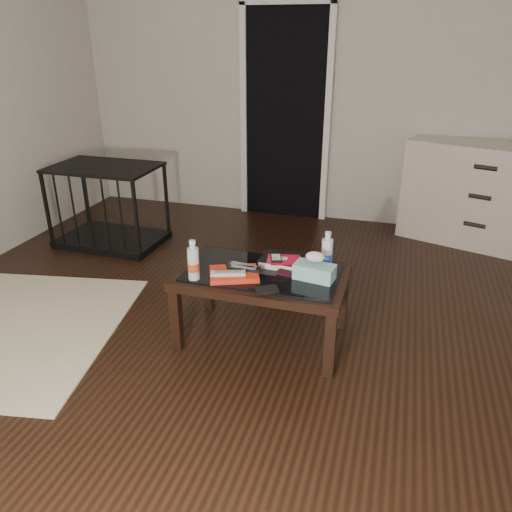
{
  "coord_description": "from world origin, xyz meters",
  "views": [
    {
      "loc": [
        0.75,
        -2.42,
        1.77
      ],
      "look_at": [
        -0.02,
        0.17,
        0.55
      ],
      "focal_mm": 35.0,
      "sensor_mm": 36.0,
      "label": 1
    }
  ],
  "objects": [
    {
      "name": "ground",
      "position": [
        0.0,
        0.0,
        0.0
      ],
      "size": [
        5.0,
        5.0,
        0.0
      ],
      "primitive_type": "plane",
      "color": "black",
      "rests_on": "ground"
    },
    {
      "name": "room_shell",
      "position": [
        0.0,
        0.0,
        1.62
      ],
      "size": [
        5.0,
        5.0,
        5.0
      ],
      "color": "#B7B3A9",
      "rests_on": "ground"
    },
    {
      "name": "doorway",
      "position": [
        -0.4,
        2.47,
        1.02
      ],
      "size": [
        0.9,
        0.08,
        2.07
      ],
      "color": "black",
      "rests_on": "ground"
    },
    {
      "name": "coffee_table",
      "position": [
        0.03,
        0.15,
        0.4
      ],
      "size": [
        1.0,
        0.6,
        0.46
      ],
      "color": "black",
      "rests_on": "ground"
    },
    {
      "name": "dresser",
      "position": [
        1.41,
        2.23,
        0.45
      ],
      "size": [
        1.3,
        0.85,
        0.9
      ],
      "rotation": [
        0.0,
        0.0,
        -0.32
      ],
      "color": "beige",
      "rests_on": "ground"
    },
    {
      "name": "pet_crate",
      "position": [
        -1.71,
        1.26,
        0.23
      ],
      "size": [
        0.92,
        0.63,
        0.71
      ],
      "rotation": [
        0.0,
        0.0,
        -0.03
      ],
      "color": "black",
      "rests_on": "ground"
    },
    {
      "name": "magazines",
      "position": [
        -0.11,
        0.04,
        0.48
      ],
      "size": [
        0.34,
        0.3,
        0.03
      ],
      "primitive_type": "cube",
      "rotation": [
        0.0,
        0.0,
        0.39
      ],
      "color": "red",
      "rests_on": "coffee_table"
    },
    {
      "name": "remote_silver",
      "position": [
        -0.13,
        -0.01,
        0.5
      ],
      "size": [
        0.21,
        0.11,
        0.02
      ],
      "primitive_type": "cube",
      "rotation": [
        0.0,
        0.0,
        0.34
      ],
      "color": "#B8B9BD",
      "rests_on": "magazines"
    },
    {
      "name": "remote_black_front",
      "position": [
        -0.07,
        0.08,
        0.5
      ],
      "size": [
        0.2,
        0.05,
        0.02
      ],
      "primitive_type": "cube",
      "rotation": [
        0.0,
        0.0,
        0.0
      ],
      "color": "black",
      "rests_on": "magazines"
    },
    {
      "name": "remote_black_back",
      "position": [
        -0.08,
        0.11,
        0.5
      ],
      "size": [
        0.2,
        0.08,
        0.02
      ],
      "primitive_type": "cube",
      "rotation": [
        0.0,
        0.0,
        -0.13
      ],
      "color": "black",
      "rests_on": "magazines"
    },
    {
      "name": "textbook",
      "position": [
        0.11,
        0.28,
        0.48
      ],
      "size": [
        0.26,
        0.21,
        0.05
      ],
      "primitive_type": "cube",
      "rotation": [
        0.0,
        0.0,
        -0.05
      ],
      "color": "black",
      "rests_on": "coffee_table"
    },
    {
      "name": "dvd_mailers",
      "position": [
        0.13,
        0.26,
        0.51
      ],
      "size": [
        0.21,
        0.17,
        0.01
      ],
      "primitive_type": "cube",
      "rotation": [
        0.0,
        0.0,
        0.19
      ],
      "color": "red",
      "rests_on": "textbook"
    },
    {
      "name": "ipod",
      "position": [
        0.09,
        0.23,
        0.52
      ],
      "size": [
        0.09,
        0.12,
        0.02
      ],
      "primitive_type": "cube",
      "rotation": [
        0.0,
        0.0,
        0.32
      ],
      "color": "black",
      "rests_on": "dvd_mailers"
    },
    {
      "name": "flip_phone",
      "position": [
        0.17,
        0.15,
        0.47
      ],
      "size": [
        0.1,
        0.06,
        0.02
      ],
      "primitive_type": "cube",
      "rotation": [
        0.0,
        0.0,
        -0.21
      ],
      "color": "black",
      "rests_on": "coffee_table"
    },
    {
      "name": "wallet",
      "position": [
        0.12,
        -0.08,
        0.47
      ],
      "size": [
        0.14,
        0.12,
        0.02
      ],
      "primitive_type": "cube",
      "rotation": [
        0.0,
        0.0,
        0.54
      ],
      "color": "black",
      "rests_on": "coffee_table"
    },
    {
      "name": "water_bottle_left",
      "position": [
        -0.33,
        -0.05,
        0.58
      ],
      "size": [
        0.07,
        0.07,
        0.24
      ],
      "primitive_type": "cylinder",
      "rotation": [
        0.0,
        0.0,
        -0.12
      ],
      "color": "silver",
      "rests_on": "coffee_table"
    },
    {
      "name": "water_bottle_right",
      "position": [
        0.38,
        0.3,
        0.58
      ],
      "size": [
        0.07,
        0.07,
        0.24
      ],
      "primitive_type": "cylinder",
      "rotation": [
        0.0,
        0.0,
        0.1
      ],
      "color": "silver",
      "rests_on": "coffee_table"
    },
    {
      "name": "tissue_box",
      "position": [
        0.34,
        0.15,
        0.51
      ],
      "size": [
        0.25,
        0.16,
        0.09
      ],
      "primitive_type": "cube",
      "rotation": [
        0.0,
        0.0,
        -0.16
      ],
      "color": "teal",
      "rests_on": "coffee_table"
    }
  ]
}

